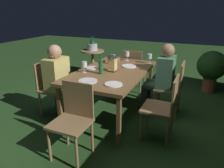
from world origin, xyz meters
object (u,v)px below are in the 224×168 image
object	(u,v)px
wine_glass_b	(113,58)
plate_b	(88,81)
person_in_mustard	(60,78)
ice_bucket	(92,46)
wine_glass_d	(127,54)
potted_plant_by_hedge	(212,67)
chair_head_far	(73,117)
bowl_bread	(102,61)
side_table	(93,58)
wine_glass_a	(150,57)
plate_c	(92,68)
chair_side_right_a	(173,86)
bowl_olives	(116,59)
person_in_green	(161,75)
wine_glass_c	(84,65)
chair_side_right_b	(164,105)
plate_d	(113,84)
chair_head_near	(133,69)
plate_a	(129,66)
chair_side_left_b	(51,86)
dining_table	(112,74)
green_bottle_on_table	(101,67)
lantern_centerpiece	(113,62)

from	to	relation	value
wine_glass_b	plate_b	xyz separation A→B (m)	(0.96, 0.05, -0.11)
person_in_mustard	ice_bucket	world-z (taller)	person_in_mustard
wine_glass_d	potted_plant_by_hedge	size ratio (longest dim) A/B	0.20
wine_glass_b	plate_b	distance (m)	0.96
person_in_mustard	chair_head_far	distance (m)	1.01
bowl_bread	side_table	world-z (taller)	bowl_bread
ice_bucket	wine_glass_a	bearing A→B (deg)	57.08
plate_c	chair_side_right_a	bearing A→B (deg)	107.47
wine_glass_d	bowl_olives	world-z (taller)	wine_glass_d
person_in_green	bowl_bread	distance (m)	1.09
wine_glass_c	chair_side_right_b	bearing A→B (deg)	84.05
chair_head_far	wine_glass_d	size ratio (longest dim) A/B	5.15
chair_head_far	plate_d	bearing A→B (deg)	152.67
chair_head_near	plate_a	size ratio (longest dim) A/B	3.60
chair_side_right_b	plate_c	distance (m)	1.32
plate_a	bowl_bread	size ratio (longest dim) A/B	1.91
chair_side_right_a	person_in_green	size ratio (longest dim) A/B	0.76
wine_glass_c	bowl_olives	size ratio (longest dim) A/B	1.13
chair_side_left_b	person_in_mustard	distance (m)	0.25
plate_c	ice_bucket	distance (m)	2.08
chair_side_right_a	chair_side_left_b	bearing A→B (deg)	-66.70
wine_glass_a	plate_b	xyz separation A→B (m)	(1.27, -0.51, -0.11)
plate_b	side_table	xyz separation A→B (m)	(-2.41, -1.25, -0.32)
wine_glass_c	plate_d	world-z (taller)	wine_glass_c
chair_side_right_a	plate_a	distance (m)	0.78
wine_glass_c	bowl_bread	distance (m)	0.71
side_table	plate_d	bearing A→B (deg)	33.95
person_in_mustard	plate_a	world-z (taller)	person_in_mustard
wine_glass_c	chair_side_right_a	bearing A→B (deg)	117.55
wine_glass_b	wine_glass_a	bearing A→B (deg)	119.62
chair_head_near	plate_b	size ratio (longest dim) A/B	3.43
wine_glass_d	plate_a	xyz separation A→B (m)	(0.37, 0.17, -0.11)
dining_table	plate_c	bearing A→B (deg)	-89.17
chair_side_right_b	bowl_bread	xyz separation A→B (m)	(-0.83, -1.28, 0.28)
chair_head_far	plate_a	world-z (taller)	chair_head_far
bowl_olives	ice_bucket	world-z (taller)	ice_bucket
person_in_mustard	plate_c	bearing A→B (deg)	137.12
chair_side_right_b	green_bottle_on_table	distance (m)	1.06
chair_head_near	chair_side_right_b	bearing A→B (deg)	30.98
person_in_green	plate_c	distance (m)	1.12
wine_glass_a	lantern_centerpiece	bearing A→B (deg)	-29.55
plate_b	plate_d	size ratio (longest dim) A/B	1.11
wine_glass_a	chair_head_near	bearing A→B (deg)	-135.45
chair_head_far	plate_c	world-z (taller)	chair_head_far
dining_table	chair_head_far	size ratio (longest dim) A/B	1.97
chair_side_left_b	potted_plant_by_hedge	world-z (taller)	chair_side_left_b
side_table	chair_side_left_b	bearing A→B (deg)	11.46
lantern_centerpiece	wine_glass_b	distance (m)	0.42
person_in_mustard	plate_b	xyz separation A→B (m)	(0.21, 0.61, 0.11)
dining_table	bowl_bread	bearing A→B (deg)	-139.25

